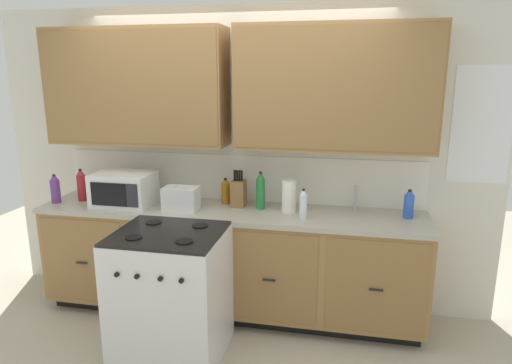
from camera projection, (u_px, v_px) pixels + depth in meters
ground_plane at (221, 331)px, 3.60m from camera, size 8.00×8.00×0.00m
wall_unit at (234, 116)px, 3.68m from camera, size 4.36×0.40×2.57m
counter_run at (230, 261)px, 3.77m from camera, size 3.19×0.64×0.93m
stove_range at (171, 293)px, 3.23m from camera, size 0.76×0.68×0.95m
microwave at (124, 189)px, 3.76m from camera, size 0.48×0.37×0.28m
toaster at (181, 198)px, 3.64m from camera, size 0.28×0.18×0.19m
knife_block at (239, 193)px, 3.74m from camera, size 0.11×0.14×0.31m
sink_faucet at (356, 198)px, 3.65m from camera, size 0.02×0.02×0.20m
paper_towel_roll at (289, 196)px, 3.58m from camera, size 0.12×0.12×0.26m
bottle_red at (81, 185)px, 3.90m from camera, size 0.08×0.08×0.28m
bottle_amber at (226, 191)px, 3.81m from camera, size 0.07×0.07×0.22m
bottle_violet at (55, 189)px, 3.84m from camera, size 0.08×0.08×0.25m
bottle_blue at (409, 204)px, 3.43m from camera, size 0.08×0.08×0.23m
bottle_clear at (303, 204)px, 3.41m from camera, size 0.06×0.06×0.24m
bottle_green at (261, 191)px, 3.66m from camera, size 0.07×0.07×0.31m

